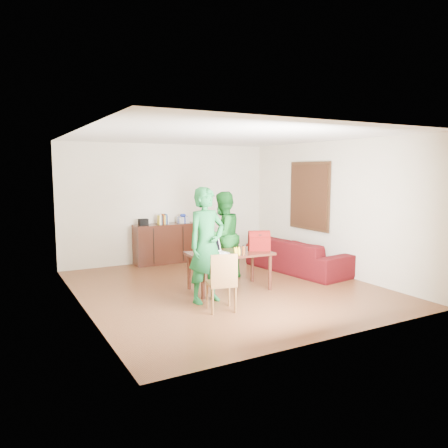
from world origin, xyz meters
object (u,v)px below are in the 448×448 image
person_near (206,245)px  red_bag (259,242)px  chair (221,294)px  bottle (244,250)px  person_far (223,236)px  table (229,257)px  sofa (298,255)px  laptop (217,251)px

person_near → red_bag: (1.24, 0.35, -0.11)m
chair → bottle: 1.11m
person_near → person_far: 1.52m
table → person_far: size_ratio=0.87×
red_bag → person_near: bearing=-140.1°
chair → bottle: bearing=52.3°
red_bag → sofa: red_bag is taller
bottle → laptop: bearing=140.0°
table → person_near: 0.86m
chair → sofa: size_ratio=0.39×
laptop → chair: bearing=-124.3°
bottle → red_bag: (0.48, 0.25, 0.05)m
laptop → sofa: laptop is taller
table → bottle: size_ratio=8.55×
table → person_near: size_ratio=0.80×
chair → laptop: 1.11m
sofa → person_near: bearing=103.2°
person_near → person_far: (0.94, 1.19, -0.07)m
chair → table: bearing=67.6°
table → person_far: person_far is taller
sofa → bottle: bearing=107.9°
person_far → bottle: size_ratio=9.78×
table → red_bag: red_bag is taller
person_near → bottle: person_near is taller
chair → laptop: laptop is taller
chair → laptop: size_ratio=2.25×
table → person_near: (-0.67, -0.44, 0.33)m
person_far → sofa: size_ratio=0.73×
chair → laptop: bearing=78.4°
bottle → person_far: bearing=80.2°
person_far → chair: bearing=40.1°
bottle → person_near: bearing=-172.0°
person_far → red_bag: (0.29, -0.83, -0.04)m
chair → red_bag: bearing=48.1°
person_near → bottle: size_ratio=10.62×
chair → person_far: size_ratio=0.53×
table → laptop: laptop is taller
bottle → sofa: size_ratio=0.07×
chair → person_far: 2.05m
person_far → laptop: (-0.54, -0.79, -0.13)m
person_far → red_bag: size_ratio=4.47×
person_far → laptop: 0.96m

